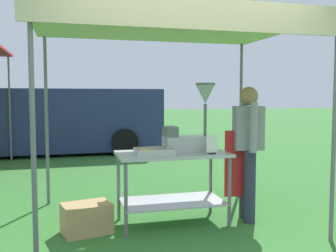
{
  "coord_description": "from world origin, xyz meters",
  "views": [
    {
      "loc": [
        -1.1,
        -2.95,
        1.49
      ],
      "look_at": [
        0.07,
        1.49,
        1.14
      ],
      "focal_mm": 40.89,
      "sensor_mm": 36.0,
      "label": 1
    }
  ],
  "objects_px": {
    "menu_sign": "(212,146)",
    "supply_crate": "(87,218)",
    "stall_canopy": "(170,29)",
    "donut_fryer": "(191,129)",
    "donut_cart": "(172,171)",
    "van_navy": "(56,120)",
    "donut_tray": "(153,152)",
    "vendor": "(247,146)"
  },
  "relations": [
    {
      "from": "donut_cart",
      "to": "menu_sign",
      "type": "relative_size",
      "value": 5.93
    },
    {
      "from": "donut_tray",
      "to": "van_navy",
      "type": "relative_size",
      "value": 0.08
    },
    {
      "from": "donut_tray",
      "to": "van_navy",
      "type": "height_order",
      "value": "van_navy"
    },
    {
      "from": "stall_canopy",
      "to": "van_navy",
      "type": "height_order",
      "value": "stall_canopy"
    },
    {
      "from": "donut_fryer",
      "to": "vendor",
      "type": "height_order",
      "value": "donut_fryer"
    },
    {
      "from": "stall_canopy",
      "to": "van_navy",
      "type": "distance_m",
      "value": 6.52
    },
    {
      "from": "stall_canopy",
      "to": "vendor",
      "type": "height_order",
      "value": "stall_canopy"
    },
    {
      "from": "donut_cart",
      "to": "supply_crate",
      "type": "bearing_deg",
      "value": -176.53
    },
    {
      "from": "donut_tray",
      "to": "supply_crate",
      "type": "relative_size",
      "value": 0.74
    },
    {
      "from": "donut_tray",
      "to": "vendor",
      "type": "relative_size",
      "value": 0.27
    },
    {
      "from": "donut_cart",
      "to": "vendor",
      "type": "distance_m",
      "value": 0.96
    },
    {
      "from": "stall_canopy",
      "to": "van_navy",
      "type": "bearing_deg",
      "value": 103.24
    },
    {
      "from": "stall_canopy",
      "to": "donut_tray",
      "type": "distance_m",
      "value": 1.44
    },
    {
      "from": "donut_cart",
      "to": "donut_fryer",
      "type": "xyz_separation_m",
      "value": [
        0.24,
        0.05,
        0.49
      ]
    },
    {
      "from": "van_navy",
      "to": "donut_fryer",
      "type": "bearing_deg",
      "value": -74.75
    },
    {
      "from": "vendor",
      "to": "menu_sign",
      "type": "bearing_deg",
      "value": -164.56
    },
    {
      "from": "donut_tray",
      "to": "supply_crate",
      "type": "distance_m",
      "value": 1.02
    },
    {
      "from": "donut_cart",
      "to": "supply_crate",
      "type": "distance_m",
      "value": 1.09
    },
    {
      "from": "donut_tray",
      "to": "menu_sign",
      "type": "xyz_separation_m",
      "value": [
        0.66,
        -0.11,
        0.06
      ]
    },
    {
      "from": "donut_tray",
      "to": "van_navy",
      "type": "distance_m",
      "value": 6.53
    },
    {
      "from": "donut_tray",
      "to": "supply_crate",
      "type": "height_order",
      "value": "donut_tray"
    },
    {
      "from": "stall_canopy",
      "to": "donut_cart",
      "type": "bearing_deg",
      "value": -90.0
    },
    {
      "from": "donut_cart",
      "to": "donut_tray",
      "type": "relative_size",
      "value": 3.0
    },
    {
      "from": "stall_canopy",
      "to": "menu_sign",
      "type": "xyz_separation_m",
      "value": [
        0.4,
        -0.33,
        -1.34
      ]
    },
    {
      "from": "donut_cart",
      "to": "stall_canopy",
      "type": "bearing_deg",
      "value": 90.0
    },
    {
      "from": "stall_canopy",
      "to": "menu_sign",
      "type": "relative_size",
      "value": 14.32
    },
    {
      "from": "donut_cart",
      "to": "van_navy",
      "type": "bearing_deg",
      "value": 103.04
    },
    {
      "from": "stall_canopy",
      "to": "supply_crate",
      "type": "relative_size",
      "value": 5.36
    },
    {
      "from": "stall_canopy",
      "to": "vendor",
      "type": "xyz_separation_m",
      "value": [
        0.91,
        -0.19,
        -1.37
      ]
    },
    {
      "from": "donut_tray",
      "to": "menu_sign",
      "type": "height_order",
      "value": "menu_sign"
    },
    {
      "from": "donut_tray",
      "to": "menu_sign",
      "type": "bearing_deg",
      "value": -9.26
    },
    {
      "from": "stall_canopy",
      "to": "supply_crate",
      "type": "xyz_separation_m",
      "value": [
        -0.99,
        -0.16,
        -2.11
      ]
    },
    {
      "from": "donut_cart",
      "to": "supply_crate",
      "type": "height_order",
      "value": "donut_cart"
    },
    {
      "from": "stall_canopy",
      "to": "vendor",
      "type": "relative_size",
      "value": 1.92
    },
    {
      "from": "donut_tray",
      "to": "vendor",
      "type": "bearing_deg",
      "value": 1.64
    },
    {
      "from": "menu_sign",
      "to": "supply_crate",
      "type": "distance_m",
      "value": 1.6
    },
    {
      "from": "menu_sign",
      "to": "supply_crate",
      "type": "bearing_deg",
      "value": 173.07
    },
    {
      "from": "menu_sign",
      "to": "van_navy",
      "type": "bearing_deg",
      "value": 105.89
    },
    {
      "from": "donut_fryer",
      "to": "supply_crate",
      "type": "xyz_separation_m",
      "value": [
        -1.23,
        -0.11,
        -0.95
      ]
    },
    {
      "from": "stall_canopy",
      "to": "donut_fryer",
      "type": "xyz_separation_m",
      "value": [
        0.24,
        -0.05,
        -1.16
      ]
    },
    {
      "from": "donut_cart",
      "to": "donut_tray",
      "type": "xyz_separation_m",
      "value": [
        -0.26,
        -0.12,
        0.25
      ]
    },
    {
      "from": "menu_sign",
      "to": "van_navy",
      "type": "xyz_separation_m",
      "value": [
        -1.86,
        6.53,
        -0.06
      ]
    }
  ]
}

